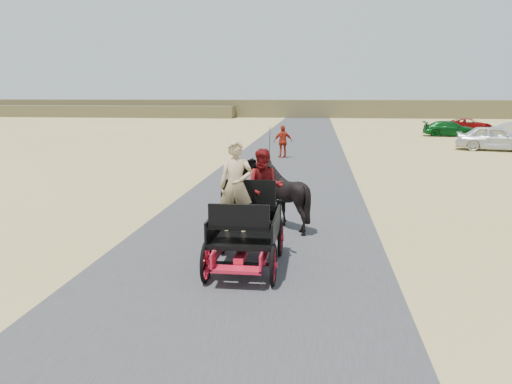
# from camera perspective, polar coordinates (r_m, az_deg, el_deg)

# --- Properties ---
(ground) EXTENTS (140.00, 140.00, 0.00)m
(ground) POSITION_cam_1_polar(r_m,az_deg,el_deg) (10.71, -1.26, -7.25)
(ground) COLOR tan
(road) EXTENTS (6.00, 140.00, 0.01)m
(road) POSITION_cam_1_polar(r_m,az_deg,el_deg) (10.71, -1.26, -7.23)
(road) COLOR #38383A
(road) RESTS_ON ground
(ridge_far) EXTENTS (140.00, 6.00, 2.40)m
(ridge_far) POSITION_cam_1_polar(r_m,az_deg,el_deg) (72.10, 5.99, 9.48)
(ridge_far) COLOR brown
(ridge_far) RESTS_ON ground
(ridge_near) EXTENTS (40.00, 4.00, 1.60)m
(ridge_near) POSITION_cam_1_polar(r_m,az_deg,el_deg) (75.03, -17.94, 8.77)
(ridge_near) COLOR brown
(ridge_near) RESTS_ON ground
(carriage) EXTENTS (1.30, 2.40, 0.72)m
(carriage) POSITION_cam_1_polar(r_m,az_deg,el_deg) (9.95, -1.15, -6.55)
(carriage) COLOR black
(carriage) RESTS_ON ground
(horse_left) EXTENTS (0.91, 2.01, 1.70)m
(horse_left) POSITION_cam_1_polar(r_m,az_deg,el_deg) (12.78, -1.67, -0.27)
(horse_left) COLOR black
(horse_left) RESTS_ON ground
(horse_right) EXTENTS (1.37, 1.54, 1.70)m
(horse_right) POSITION_cam_1_polar(r_m,az_deg,el_deg) (12.66, 3.26, -0.39)
(horse_right) COLOR black
(horse_right) RESTS_ON ground
(driver_man) EXTENTS (0.66, 0.43, 1.80)m
(driver_man) POSITION_cam_1_polar(r_m,az_deg,el_deg) (9.71, -2.30, 0.68)
(driver_man) COLOR tan
(driver_man) RESTS_ON carriage
(passenger_woman) EXTENTS (0.77, 0.60, 1.58)m
(passenger_woman) POSITION_cam_1_polar(r_m,az_deg,el_deg) (10.20, 0.98, 0.56)
(passenger_woman) COLOR #660C0F
(passenger_woman) RESTS_ON carriage
(pedestrian) EXTENTS (1.09, 0.68, 1.73)m
(pedestrian) POSITION_cam_1_polar(r_m,az_deg,el_deg) (26.48, 3.11, 5.76)
(pedestrian) COLOR #A92613
(pedestrian) RESTS_ON ground
(car_a) EXTENTS (4.70, 2.87, 1.50)m
(car_a) POSITION_cam_1_polar(r_m,az_deg,el_deg) (33.05, 25.68, 5.57)
(car_a) COLOR silver
(car_a) RESTS_ON ground
(car_c) EXTENTS (4.25, 1.94, 1.20)m
(car_c) POSITION_cam_1_polar(r_m,az_deg,el_deg) (42.63, 21.30, 6.76)
(car_c) COLOR #0C4C19
(car_c) RESTS_ON ground
(car_d) EXTENTS (4.11, 1.95, 1.13)m
(car_d) POSITION_cam_1_polar(r_m,az_deg,el_deg) (49.08, 23.19, 7.08)
(car_d) COLOR maroon
(car_d) RESTS_ON ground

